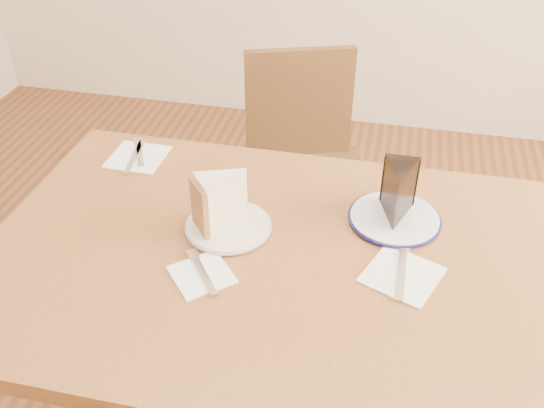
{
  "coord_description": "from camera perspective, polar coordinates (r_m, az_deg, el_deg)",
  "views": [
    {
      "loc": [
        0.2,
        -0.91,
        1.57
      ],
      "look_at": [
        -0.03,
        0.1,
        0.8
      ],
      "focal_mm": 40.0,
      "sensor_mm": 36.0,
      "label": 1
    }
  ],
  "objects": [
    {
      "name": "fork_spare",
      "position": [
        1.59,
        -12.36,
        4.77
      ],
      "size": [
        0.07,
        0.13,
        0.0
      ],
      "primitive_type": "cube",
      "rotation": [
        0.0,
        0.0,
        0.46
      ],
      "color": "silver",
      "rests_on": "napkin_spare"
    },
    {
      "name": "carrot_cake",
      "position": [
        1.28,
        -4.48,
        0.27
      ],
      "size": [
        0.13,
        0.12,
        0.11
      ],
      "primitive_type": null,
      "rotation": [
        0.0,
        0.0,
        -0.88
      ],
      "color": "#F0E6C6",
      "rests_on": "plate_cream"
    },
    {
      "name": "napkin_spare",
      "position": [
        1.58,
        -12.54,
        4.34
      ],
      "size": [
        0.14,
        0.14,
        0.0
      ],
      "primitive_type": "cube",
      "rotation": [
        0.0,
        0.0,
        -0.01
      ],
      "color": "white",
      "rests_on": "table"
    },
    {
      "name": "chair_far",
      "position": [
        2.0,
        2.98,
        2.95
      ],
      "size": [
        0.53,
        0.53,
        0.84
      ],
      "rotation": [
        0.0,
        0.0,
        3.47
      ],
      "color": "#341F0F",
      "rests_on": "ground"
    },
    {
      "name": "napkin_navy",
      "position": [
        1.22,
        12.13,
        -6.54
      ],
      "size": [
        0.17,
        0.17,
        0.0
      ],
      "primitive_type": "cube",
      "rotation": [
        0.0,
        0.0,
        -0.38
      ],
      "color": "white",
      "rests_on": "table"
    },
    {
      "name": "plate_navy",
      "position": [
        1.35,
        11.45,
        -1.35
      ],
      "size": [
        0.19,
        0.19,
        0.01
      ],
      "primitive_type": "cylinder",
      "color": "white",
      "rests_on": "table"
    },
    {
      "name": "knife_spare",
      "position": [
        1.58,
        -12.82,
        4.37
      ],
      "size": [
        0.04,
        0.16,
        0.0
      ],
      "primitive_type": "cube",
      "rotation": [
        0.0,
        0.0,
        0.15
      ],
      "color": "silver",
      "rests_on": "napkin_spare"
    },
    {
      "name": "knife_navy",
      "position": [
        1.22,
        12.11,
        -6.16
      ],
      "size": [
        0.02,
        0.17,
        0.0
      ],
      "primitive_type": "cube",
      "rotation": [
        0.0,
        0.0,
        -0.01
      ],
      "color": "white",
      "rests_on": "napkin_navy"
    },
    {
      "name": "napkin_cream",
      "position": [
        1.2,
        -6.63,
        -6.63
      ],
      "size": [
        0.15,
        0.15,
        0.0
      ],
      "primitive_type": "cube",
      "rotation": [
        0.0,
        0.0,
        0.73
      ],
      "color": "white",
      "rests_on": "table"
    },
    {
      "name": "fork_cream",
      "position": [
        1.2,
        -6.57,
        -6.36
      ],
      "size": [
        0.1,
        0.12,
        0.0
      ],
      "primitive_type": "cube",
      "rotation": [
        0.0,
        0.0,
        0.65
      ],
      "color": "silver",
      "rests_on": "napkin_cream"
    },
    {
      "name": "chocolate_cake",
      "position": [
        1.32,
        11.74,
        0.81
      ],
      "size": [
        0.08,
        0.11,
        0.11
      ],
      "primitive_type": null,
      "rotation": [
        0.0,
        0.0,
        3.13
      ],
      "color": "black",
      "rests_on": "plate_navy"
    },
    {
      "name": "plate_cream",
      "position": [
        1.31,
        -4.11,
        -2.13
      ],
      "size": [
        0.18,
        0.18,
        0.01
      ],
      "primitive_type": "cylinder",
      "color": "silver",
      "rests_on": "table"
    },
    {
      "name": "table",
      "position": [
        1.31,
        0.13,
        -8.07
      ],
      "size": [
        1.2,
        0.8,
        0.75
      ],
      "color": "#583218",
      "rests_on": "ground"
    }
  ]
}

